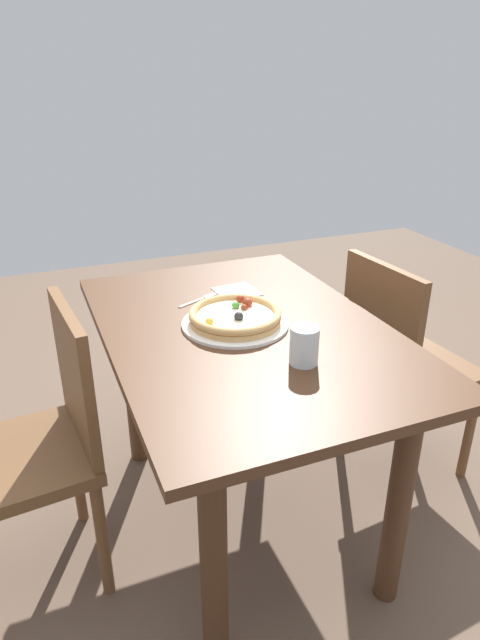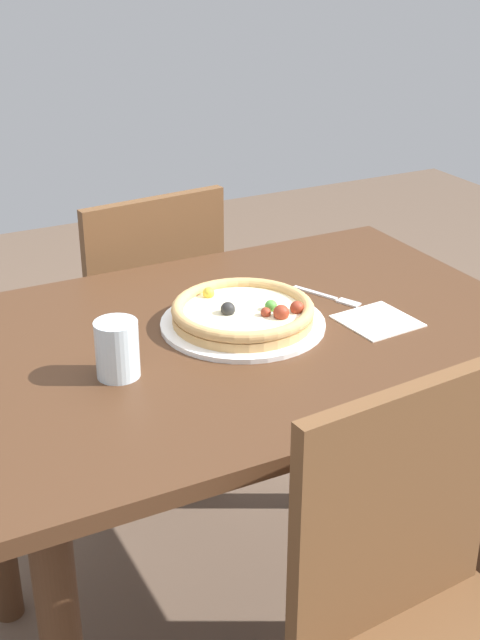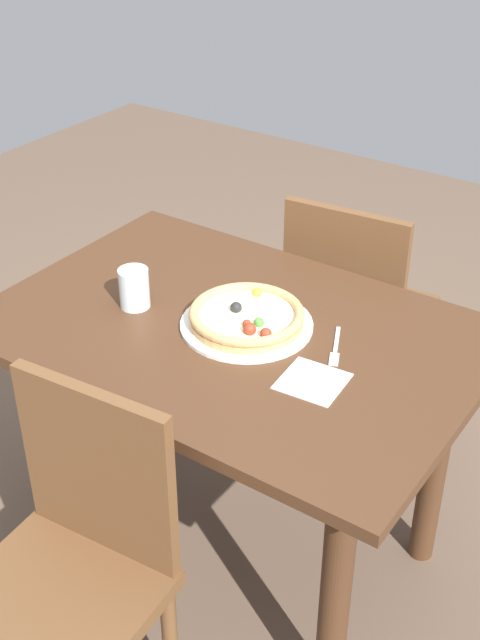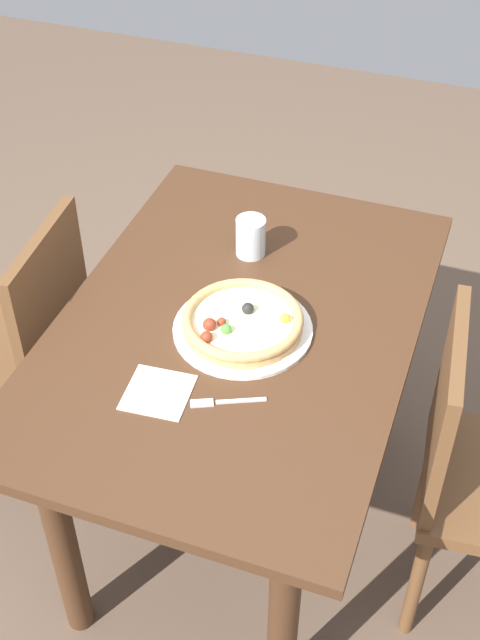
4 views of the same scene
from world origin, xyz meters
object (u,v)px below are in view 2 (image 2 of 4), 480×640
object	(u,v)px
fork	(332,298)
drinking_glass	(117,349)
dining_table	(237,391)
chair_near	(139,328)
napkin	(378,321)
plate	(243,323)
pizza	(243,312)

from	to	relation	value
fork	drinking_glass	xyz separation A→B (m)	(0.52, 0.11, 0.05)
dining_table	chair_near	xyz separation A→B (m)	(-0.02, -0.63, -0.13)
dining_table	napkin	bearing A→B (deg)	162.93
plate	pizza	xyz separation A→B (m)	(-0.00, 0.00, 0.03)
pizza	drinking_glass	bearing A→B (deg)	15.45
dining_table	drinking_glass	world-z (taller)	drinking_glass
dining_table	plate	xyz separation A→B (m)	(-0.02, -0.02, 0.14)
napkin	pizza	bearing A→B (deg)	-23.01
plate	pizza	size ratio (longest dim) A/B	1.16
chair_near	pizza	size ratio (longest dim) A/B	3.10
pizza	napkin	size ratio (longest dim) A/B	2.04
plate	fork	distance (m)	0.23
pizza	fork	world-z (taller)	pizza
dining_table	fork	bearing A→B (deg)	-167.68
chair_near	drinking_glass	bearing A→B (deg)	-118.41
napkin	fork	bearing A→B (deg)	-82.13
dining_table	fork	world-z (taller)	fork
fork	napkin	size ratio (longest dim) A/B	1.12
plate	napkin	distance (m)	0.27
chair_near	fork	distance (m)	0.68
fork	drinking_glass	size ratio (longest dim) A/B	1.49
chair_near	fork	bearing A→B (deg)	-73.48
dining_table	drinking_glass	distance (m)	0.33
dining_table	napkin	distance (m)	0.32
dining_table	chair_near	world-z (taller)	chair_near
plate	napkin	world-z (taller)	plate
chair_near	pizza	bearing A→B (deg)	-95.40
dining_table	pizza	xyz separation A→B (m)	(-0.03, -0.02, 0.16)
dining_table	plate	distance (m)	0.14
dining_table	chair_near	size ratio (longest dim) A/B	1.37
pizza	napkin	xyz separation A→B (m)	(-0.25, 0.11, -0.03)
plate	drinking_glass	size ratio (longest dim) A/B	3.14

